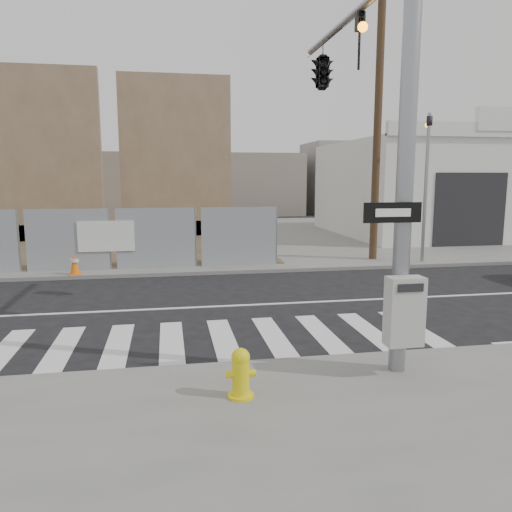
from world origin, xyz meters
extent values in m
plane|color=black|center=(0.00, 0.00, 0.00)|extent=(100.00, 100.00, 0.00)
cube|color=slate|center=(0.00, 14.00, 0.06)|extent=(50.00, 20.00, 0.12)
cylinder|color=gray|center=(2.50, -4.80, 3.62)|extent=(0.26, 0.26, 7.00)
cylinder|color=gray|center=(2.50, -2.20, 6.12)|extent=(0.14, 5.20, 0.14)
cube|color=#B2B2AF|center=(2.45, -5.08, 1.15)|extent=(0.55, 0.30, 1.05)
cube|color=black|center=(2.25, -4.96, 2.62)|extent=(0.90, 0.03, 0.30)
cube|color=silver|center=(2.25, -4.98, 2.62)|extent=(0.55, 0.01, 0.12)
imported|color=black|center=(2.50, -2.80, 5.57)|extent=(0.16, 0.20, 1.00)
imported|color=black|center=(2.50, -0.60, 5.57)|extent=(0.53, 2.48, 1.00)
cylinder|color=gray|center=(8.00, 4.60, 2.72)|extent=(0.12, 0.12, 5.20)
imported|color=black|center=(8.00, 4.60, 5.22)|extent=(0.16, 0.20, 1.00)
cube|color=brown|center=(-7.00, 13.00, 4.12)|extent=(6.00, 0.50, 8.00)
cube|color=brown|center=(-7.00, 13.40, 0.52)|extent=(6.00, 1.30, 0.80)
cube|color=brown|center=(-0.50, 14.00, 4.12)|extent=(5.50, 0.50, 8.00)
cube|color=brown|center=(-0.50, 14.40, 0.52)|extent=(5.50, 1.30, 0.80)
cube|color=silver|center=(14.00, 13.00, 2.52)|extent=(12.00, 10.00, 4.80)
cube|color=black|center=(12.00, 7.98, 1.72)|extent=(3.40, 0.06, 3.20)
cylinder|color=#483321|center=(6.50, 5.50, 5.12)|extent=(0.28, 0.28, 10.00)
cylinder|color=yellow|center=(-0.08, -5.36, 0.14)|extent=(0.42, 0.42, 0.04)
cylinder|color=yellow|center=(-0.08, -5.36, 0.40)|extent=(0.27, 0.27, 0.55)
sphere|color=yellow|center=(-0.08, -5.36, 0.69)|extent=(0.26, 0.26, 0.26)
cylinder|color=yellow|center=(-0.22, -5.36, 0.45)|extent=(0.14, 0.12, 0.10)
cylinder|color=yellow|center=(0.07, -5.36, 0.45)|extent=(0.14, 0.12, 0.10)
cube|color=orange|center=(-3.90, 4.22, 0.13)|extent=(0.40, 0.40, 0.03)
cone|color=orange|center=(-3.90, 4.22, 0.46)|extent=(0.35, 0.35, 0.67)
cylinder|color=silver|center=(-3.90, 4.22, 0.55)|extent=(0.26, 0.26, 0.08)
camera|label=1|loc=(-1.01, -11.82, 3.14)|focal=35.00mm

